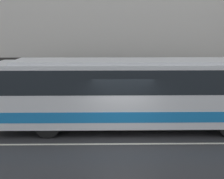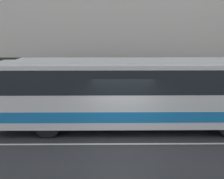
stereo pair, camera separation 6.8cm
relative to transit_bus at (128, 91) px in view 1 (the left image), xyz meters
name	(u,v)px [view 1 (the left image)]	position (x,y,z in m)	size (l,w,h in m)	color
ground_plane	(123,144)	(-0.31, -1.90, -1.77)	(60.00, 60.00, 0.00)	#2D2D30
sidewalk	(118,108)	(-0.31, 3.39, -1.69)	(60.00, 2.58, 0.16)	gray
building_facade	(118,7)	(-0.31, 4.83, 3.87)	(60.00, 0.35, 11.69)	silver
lane_stripe	(123,144)	(-0.31, -1.90, -1.77)	(54.00, 0.14, 0.01)	beige
transit_bus	(128,91)	(0.00, 0.00, 0.00)	(11.66, 2.54, 3.15)	silver
pedestrian_waiting	(160,97)	(1.87, 2.67, -0.92)	(0.36, 0.36, 1.51)	#333338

